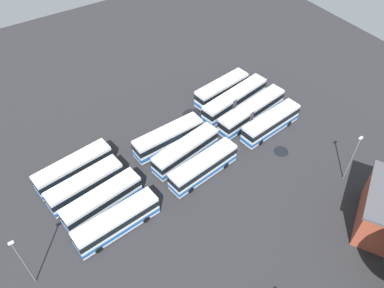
{
  "coord_description": "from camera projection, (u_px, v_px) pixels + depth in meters",
  "views": [
    {
      "loc": [
        -19.82,
        -34.41,
        42.63
      ],
      "look_at": [
        1.95,
        -0.85,
        1.49
      ],
      "focal_mm": 36.06,
      "sensor_mm": 36.0,
      "label": 1
    }
  ],
  "objects": [
    {
      "name": "bus_row2_slot0",
      "position": [
        271.0,
        123.0,
        60.14
      ],
      "size": [
        10.96,
        3.76,
        3.43
      ],
      "color": "silver",
      "rests_on": "ground_plane"
    },
    {
      "name": "bus_row2_slot2",
      "position": [
        234.0,
        100.0,
        64.1
      ],
      "size": [
        13.47,
        4.85,
        3.43
      ],
      "color": "silver",
      "rests_on": "ground_plane"
    },
    {
      "name": "bus_row0_slot0",
      "position": [
        117.0,
        222.0,
        47.57
      ],
      "size": [
        11.3,
        3.58,
        3.43
      ],
      "color": "silver",
      "rests_on": "ground_plane"
    },
    {
      "name": "puddle_centre_drain",
      "position": [
        281.0,
        151.0,
        58.36
      ],
      "size": [
        2.24,
        2.24,
        0.01
      ],
      "primitive_type": "cylinder",
      "color": "black",
      "rests_on": "ground_plane"
    },
    {
      "name": "bus_row1_slot0",
      "position": [
        203.0,
        167.0,
        53.86
      ],
      "size": [
        11.12,
        4.01,
        3.43
      ],
      "color": "silver",
      "rests_on": "ground_plane"
    },
    {
      "name": "bus_row0_slot3",
      "position": [
        74.0,
        168.0,
        53.62
      ],
      "size": [
        11.37,
        3.98,
        3.43
      ],
      "color": "silver",
      "rests_on": "ground_plane"
    },
    {
      "name": "puddle_front_lane",
      "position": [
        193.0,
        115.0,
        64.07
      ],
      "size": [
        3.6,
        3.6,
        0.01
      ],
      "primitive_type": "cylinder",
      "color": "black",
      "rests_on": "ground_plane"
    },
    {
      "name": "ground_plane",
      "position": [
        178.0,
        153.0,
        58.21
      ],
      "size": [
        105.4,
        105.4,
        0.0
      ],
      "primitive_type": "plane",
      "color": "#28282B"
    },
    {
      "name": "bus_row1_slot2",
      "position": [
        168.0,
        137.0,
        57.88
      ],
      "size": [
        11.26,
        3.11,
        3.43
      ],
      "color": "silver",
      "rests_on": "ground_plane"
    },
    {
      "name": "lamp_post_near_entrance",
      "position": [
        352.0,
        157.0,
        51.43
      ],
      "size": [
        0.56,
        0.28,
        8.24
      ],
      "color": "slate",
      "rests_on": "ground_plane"
    },
    {
      "name": "bus_row1_slot1",
      "position": [
        186.0,
        151.0,
        56.0
      ],
      "size": [
        11.26,
        4.4,
        3.43
      ],
      "color": "silver",
      "rests_on": "ground_plane"
    },
    {
      "name": "bus_row2_slot3",
      "position": [
        222.0,
        89.0,
        66.05
      ],
      "size": [
        10.78,
        3.99,
        3.43
      ],
      "color": "silver",
      "rests_on": "ground_plane"
    },
    {
      "name": "puddle_between_rows",
      "position": [
        75.0,
        166.0,
        56.25
      ],
      "size": [
        3.33,
        3.33,
        0.01
      ],
      "primitive_type": "cylinder",
      "color": "black",
      "rests_on": "ground_plane"
    },
    {
      "name": "bus_row0_slot1",
      "position": [
        102.0,
        201.0,
        49.81
      ],
      "size": [
        11.13,
        4.05,
        3.43
      ],
      "color": "silver",
      "rests_on": "ground_plane"
    },
    {
      "name": "bus_row0_slot2",
      "position": [
        85.0,
        185.0,
        51.55
      ],
      "size": [
        10.83,
        3.87,
        3.43
      ],
      "color": "silver",
      "rests_on": "ground_plane"
    },
    {
      "name": "lamp_post_by_building",
      "position": [
        23.0,
        261.0,
        40.78
      ],
      "size": [
        0.56,
        0.28,
        8.61
      ],
      "color": "slate",
      "rests_on": "ground_plane"
    },
    {
      "name": "bus_row2_slot1",
      "position": [
        252.0,
        111.0,
        62.05
      ],
      "size": [
        13.47,
        4.6,
        3.43
      ],
      "color": "silver",
      "rests_on": "ground_plane"
    }
  ]
}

